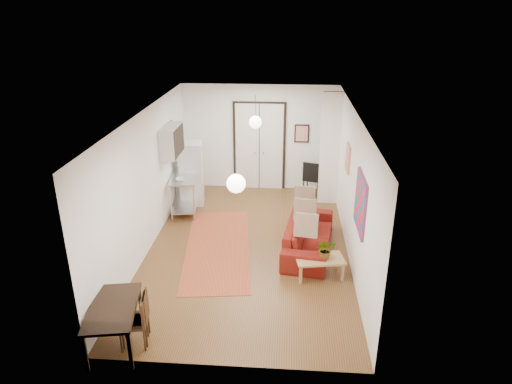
# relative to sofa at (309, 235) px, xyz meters

# --- Properties ---
(floor) EXTENTS (7.00, 7.00, 0.00)m
(floor) POSITION_rel_sofa_xyz_m (-1.28, -0.01, -0.33)
(floor) COLOR brown
(floor) RESTS_ON ground
(ceiling) EXTENTS (4.20, 7.00, 0.02)m
(ceiling) POSITION_rel_sofa_xyz_m (-1.28, -0.01, 2.57)
(ceiling) COLOR silver
(ceiling) RESTS_ON wall_back
(wall_back) EXTENTS (4.20, 0.02, 2.90)m
(wall_back) POSITION_rel_sofa_xyz_m (-1.28, 3.49, 1.12)
(wall_back) COLOR white
(wall_back) RESTS_ON floor
(wall_front) EXTENTS (4.20, 0.02, 2.90)m
(wall_front) POSITION_rel_sofa_xyz_m (-1.28, -3.51, 1.12)
(wall_front) COLOR white
(wall_front) RESTS_ON floor
(wall_left) EXTENTS (0.02, 7.00, 2.90)m
(wall_left) POSITION_rel_sofa_xyz_m (-3.38, -0.01, 1.12)
(wall_left) COLOR white
(wall_left) RESTS_ON floor
(wall_right) EXTENTS (0.02, 7.00, 2.90)m
(wall_right) POSITION_rel_sofa_xyz_m (0.82, -0.01, 1.12)
(wall_right) COLOR white
(wall_right) RESTS_ON floor
(double_doors) EXTENTS (1.44, 0.06, 2.50)m
(double_doors) POSITION_rel_sofa_xyz_m (-1.28, 3.45, 0.87)
(double_doors) COLOR white
(double_doors) RESTS_ON wall_back
(stub_partition) EXTENTS (0.50, 0.10, 2.90)m
(stub_partition) POSITION_rel_sofa_xyz_m (0.57, 2.54, 1.12)
(stub_partition) COLOR white
(stub_partition) RESTS_ON floor
(wall_cabinet) EXTENTS (0.35, 1.00, 0.70)m
(wall_cabinet) POSITION_rel_sofa_xyz_m (-3.20, 1.49, 1.57)
(wall_cabinet) COLOR silver
(wall_cabinet) RESTS_ON wall_left
(painting_popart) EXTENTS (0.05, 1.00, 1.00)m
(painting_popart) POSITION_rel_sofa_xyz_m (0.79, -1.26, 1.32)
(painting_popart) COLOR red
(painting_popart) RESTS_ON wall_right
(painting_abstract) EXTENTS (0.05, 0.50, 0.60)m
(painting_abstract) POSITION_rel_sofa_xyz_m (0.79, 0.79, 1.47)
(painting_abstract) COLOR beige
(painting_abstract) RESTS_ON wall_right
(poster_back) EXTENTS (0.40, 0.03, 0.50)m
(poster_back) POSITION_rel_sofa_xyz_m (-0.13, 3.46, 1.27)
(poster_back) COLOR red
(poster_back) RESTS_ON wall_back
(print_left) EXTENTS (0.03, 0.44, 0.54)m
(print_left) POSITION_rel_sofa_xyz_m (-3.35, 1.99, 1.62)
(print_left) COLOR #A66E45
(print_left) RESTS_ON wall_left
(pendant_back) EXTENTS (0.30, 0.30, 0.80)m
(pendant_back) POSITION_rel_sofa_xyz_m (-1.28, 1.99, 1.92)
(pendant_back) COLOR white
(pendant_back) RESTS_ON ceiling
(pendant_front) EXTENTS (0.30, 0.30, 0.80)m
(pendant_front) POSITION_rel_sofa_xyz_m (-1.28, -2.01, 1.92)
(pendant_front) COLOR white
(pendant_front) RESTS_ON ceiling
(kilim_rug) EXTENTS (1.73, 3.69, 0.01)m
(kilim_rug) POSITION_rel_sofa_xyz_m (-1.93, -0.08, -0.33)
(kilim_rug) COLOR #AD4A2B
(kilim_rug) RESTS_ON floor
(sofa) EXTENTS (2.37, 1.19, 0.66)m
(sofa) POSITION_rel_sofa_xyz_m (0.00, 0.00, 0.00)
(sofa) COLOR maroon
(sofa) RESTS_ON floor
(coffee_table) EXTENTS (0.98, 0.66, 0.40)m
(coffee_table) POSITION_rel_sofa_xyz_m (0.17, -1.04, 0.02)
(coffee_table) COLOR tan
(coffee_table) RESTS_ON floor
(potted_plant) EXTENTS (0.36, 0.40, 0.39)m
(potted_plant) POSITION_rel_sofa_xyz_m (0.27, -1.04, 0.27)
(potted_plant) COLOR #2C622C
(potted_plant) RESTS_ON coffee_table
(kitchen_counter) EXTENTS (0.77, 1.30, 0.94)m
(kitchen_counter) POSITION_rel_sofa_xyz_m (-3.03, 1.72, 0.28)
(kitchen_counter) COLOR silver
(kitchen_counter) RESTS_ON floor
(bowl) EXTENTS (0.25, 0.25, 0.05)m
(bowl) POSITION_rel_sofa_xyz_m (-3.03, 1.42, 0.64)
(bowl) COLOR silver
(bowl) RESTS_ON kitchen_counter
(soap_bottle) EXTENTS (0.10, 0.10, 0.20)m
(soap_bottle) POSITION_rel_sofa_xyz_m (-3.03, 1.97, 0.71)
(soap_bottle) COLOR #508CAE
(soap_bottle) RESTS_ON kitchen_counter
(fridge) EXTENTS (0.65, 0.65, 1.64)m
(fridge) POSITION_rel_sofa_xyz_m (-2.94, 2.24, 0.49)
(fridge) COLOR silver
(fridge) RESTS_ON floor
(dining_table) EXTENTS (0.91, 1.33, 0.68)m
(dining_table) POSITION_rel_sofa_xyz_m (-3.03, -3.16, 0.27)
(dining_table) COLOR black
(dining_table) RESTS_ON floor
(dining_chair_near) EXTENTS (0.47, 0.60, 0.84)m
(dining_chair_near) POSITION_rel_sofa_xyz_m (-2.74, -2.99, 0.15)
(dining_chair_near) COLOR #362011
(dining_chair_near) RESTS_ON floor
(dining_chair_far) EXTENTS (0.47, 0.60, 0.84)m
(dining_chair_far) POSITION_rel_sofa_xyz_m (-2.74, -3.08, 0.15)
(dining_chair_far) COLOR #362011
(dining_chair_far) RESTS_ON floor
(black_side_chair) EXTENTS (0.57, 0.58, 0.99)m
(black_side_chair) POSITION_rel_sofa_xyz_m (0.20, 3.09, 0.25)
(black_side_chair) COLOR black
(black_side_chair) RESTS_ON floor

